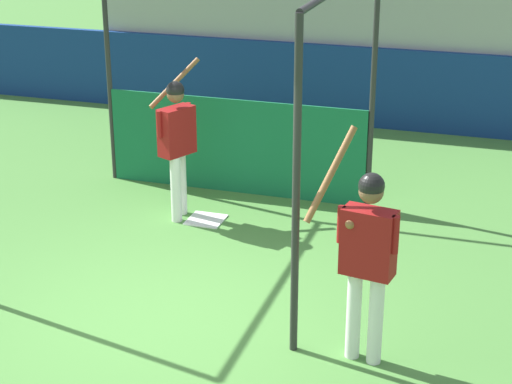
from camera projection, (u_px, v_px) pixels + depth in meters
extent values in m
plane|color=#477F38|center=(160.00, 318.00, 8.34)|extent=(60.00, 60.00, 0.00)
cube|color=navy|center=(326.00, 84.00, 14.26)|extent=(24.00, 0.12, 1.33)
cube|color=#9E9E99|center=(348.00, 18.00, 15.43)|extent=(8.15, 3.20, 2.98)
cube|color=#1E6B3D|center=(154.00, 26.00, 15.34)|extent=(0.45, 0.40, 0.10)
cube|color=#1E6B3D|center=(157.00, 11.00, 15.41)|extent=(0.45, 0.06, 0.40)
cube|color=#1E6B3D|center=(182.00, 27.00, 15.18)|extent=(0.45, 0.40, 0.10)
cube|color=#1E6B3D|center=(186.00, 13.00, 15.26)|extent=(0.45, 0.06, 0.40)
cube|color=#1E6B3D|center=(211.00, 29.00, 15.03)|extent=(0.45, 0.40, 0.10)
cube|color=#1E6B3D|center=(215.00, 14.00, 15.10)|extent=(0.45, 0.06, 0.40)
cube|color=#1E6B3D|center=(241.00, 31.00, 14.87)|extent=(0.45, 0.40, 0.10)
cube|color=#1E6B3D|center=(244.00, 16.00, 14.95)|extent=(0.45, 0.06, 0.40)
cube|color=#1E6B3D|center=(271.00, 33.00, 14.72)|extent=(0.45, 0.40, 0.10)
cube|color=#1E6B3D|center=(274.00, 18.00, 14.79)|extent=(0.45, 0.06, 0.40)
cube|color=#1E6B3D|center=(302.00, 35.00, 14.56)|extent=(0.45, 0.40, 0.10)
cube|color=#1E6B3D|center=(305.00, 19.00, 14.64)|extent=(0.45, 0.06, 0.40)
cube|color=#1E6B3D|center=(334.00, 37.00, 14.41)|extent=(0.45, 0.40, 0.10)
cube|color=#1E6B3D|center=(336.00, 21.00, 14.48)|extent=(0.45, 0.06, 0.40)
cube|color=#1E6B3D|center=(366.00, 39.00, 14.25)|extent=(0.45, 0.40, 0.10)
cube|color=#1E6B3D|center=(368.00, 23.00, 14.33)|extent=(0.45, 0.06, 0.40)
cube|color=#1E6B3D|center=(399.00, 41.00, 14.10)|extent=(0.45, 0.40, 0.10)
cube|color=#1E6B3D|center=(401.00, 25.00, 14.17)|extent=(0.45, 0.06, 0.40)
cube|color=#1E6B3D|center=(432.00, 43.00, 13.94)|extent=(0.45, 0.40, 0.10)
cube|color=#1E6B3D|center=(435.00, 27.00, 14.02)|extent=(0.45, 0.06, 0.40)
cube|color=#1E6B3D|center=(467.00, 45.00, 13.78)|extent=(0.45, 0.40, 0.10)
cube|color=#1E6B3D|center=(469.00, 28.00, 13.86)|extent=(0.45, 0.06, 0.40)
cube|color=#1E6B3D|center=(502.00, 47.00, 13.63)|extent=(0.45, 0.40, 0.10)
cube|color=#1E6B3D|center=(504.00, 30.00, 13.71)|extent=(0.45, 0.06, 0.40)
cube|color=#1E6B3D|center=(226.00, 0.00, 15.59)|extent=(0.45, 0.40, 0.10)
cube|color=#1E6B3D|center=(255.00, 1.00, 15.44)|extent=(0.45, 0.40, 0.10)
cube|color=#1E6B3D|center=(284.00, 2.00, 15.28)|extent=(0.45, 0.40, 0.10)
cube|color=#1E6B3D|center=(314.00, 4.00, 15.13)|extent=(0.45, 0.40, 0.10)
cube|color=#1E6B3D|center=(344.00, 5.00, 14.97)|extent=(0.45, 0.40, 0.10)
cube|color=#1E6B3D|center=(376.00, 7.00, 14.81)|extent=(0.45, 0.40, 0.10)
cube|color=#1E6B3D|center=(407.00, 9.00, 14.66)|extent=(0.45, 0.40, 0.10)
cube|color=#1E6B3D|center=(440.00, 10.00, 14.50)|extent=(0.45, 0.40, 0.10)
cube|color=#1E6B3D|center=(473.00, 12.00, 14.35)|extent=(0.45, 0.40, 0.10)
cube|color=#1E6B3D|center=(507.00, 13.00, 14.19)|extent=(0.45, 0.40, 0.10)
cylinder|color=#282828|center=(296.00, 193.00, 7.25)|extent=(0.07, 0.07, 3.05)
cylinder|color=#282828|center=(109.00, 71.00, 11.46)|extent=(0.07, 0.07, 3.05)
cylinder|color=#282828|center=(373.00, 91.00, 10.45)|extent=(0.07, 0.07, 3.05)
cube|color=#14663D|center=(235.00, 146.00, 11.26)|extent=(3.51, 0.03, 1.28)
cube|color=white|center=(206.00, 220.00, 10.58)|extent=(0.44, 0.44, 0.02)
cylinder|color=white|center=(176.00, 189.00, 10.42)|extent=(0.17, 0.17, 0.83)
cylinder|color=white|center=(181.00, 183.00, 10.64)|extent=(0.17, 0.17, 0.83)
cube|color=maroon|center=(177.00, 131.00, 10.27)|extent=(0.39, 0.50, 0.59)
sphere|color=brown|center=(175.00, 94.00, 10.11)|extent=(0.21, 0.21, 0.21)
sphere|color=black|center=(175.00, 90.00, 10.09)|extent=(0.22, 0.22, 0.22)
cylinder|color=maroon|center=(159.00, 124.00, 10.09)|extent=(0.09, 0.09, 0.32)
cylinder|color=maroon|center=(188.00, 116.00, 10.41)|extent=(0.09, 0.09, 0.32)
cylinder|color=brown|center=(174.00, 83.00, 10.46)|extent=(0.47, 0.65, 0.55)
sphere|color=brown|center=(191.00, 109.00, 10.29)|extent=(0.08, 0.08, 0.08)
cylinder|color=white|center=(376.00, 320.00, 7.46)|extent=(0.15, 0.15, 0.85)
cylinder|color=white|center=(354.00, 315.00, 7.54)|extent=(0.15, 0.15, 0.85)
cube|color=maroon|center=(369.00, 242.00, 7.24)|extent=(0.48, 0.29, 0.60)
sphere|color=brown|center=(371.00, 191.00, 7.07)|extent=(0.21, 0.21, 0.21)
sphere|color=black|center=(372.00, 186.00, 7.05)|extent=(0.22, 0.22, 0.22)
cylinder|color=maroon|center=(395.00, 235.00, 7.05)|extent=(0.08, 0.08, 0.33)
cylinder|color=maroon|center=(341.00, 224.00, 7.26)|extent=(0.08, 0.08, 0.33)
cylinder|color=brown|center=(330.00, 174.00, 7.20)|extent=(0.37, 0.50, 0.77)
sphere|color=brown|center=(350.00, 224.00, 7.15)|extent=(0.08, 0.08, 0.08)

